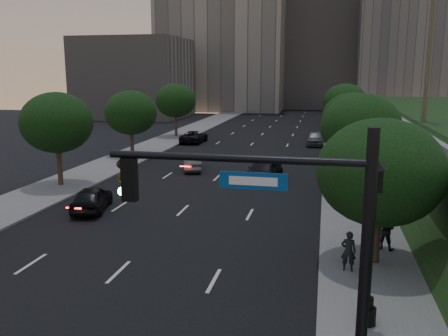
% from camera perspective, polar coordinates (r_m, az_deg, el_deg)
% --- Properties ---
extents(road_surface, '(16.00, 140.00, 0.02)m').
position_cam_1_polar(road_surface, '(43.32, 1.19, 0.77)').
color(road_surface, black).
rests_on(road_surface, ground).
extents(sidewalk_right, '(4.50, 140.00, 0.15)m').
position_cam_1_polar(sidewalk_right, '(42.62, 14.85, 0.30)').
color(sidewalk_right, slate).
rests_on(sidewalk_right, ground).
extents(sidewalk_left, '(4.50, 140.00, 0.15)m').
position_cam_1_polar(sidewalk_left, '(46.31, -11.37, 1.33)').
color(sidewalk_left, slate).
rests_on(sidewalk_left, ground).
extents(parapet_wall, '(0.35, 90.00, 0.70)m').
position_cam_1_polar(parapet_wall, '(40.36, 19.92, 5.53)').
color(parapet_wall, slate).
rests_on(parapet_wall, embankment).
extents(office_block_left, '(26.00, 20.00, 32.00)m').
position_cam_1_polar(office_block_left, '(106.42, 0.08, 15.73)').
color(office_block_left, gray).
rests_on(office_block_left, ground).
extents(office_block_mid, '(22.00, 18.00, 26.00)m').
position_cam_1_polar(office_block_mid, '(113.94, 11.35, 13.72)').
color(office_block_mid, gray).
rests_on(office_block_mid, ground).
extents(office_block_right, '(20.00, 22.00, 36.00)m').
position_cam_1_polar(office_block_right, '(109.45, 21.24, 15.92)').
color(office_block_right, slate).
rests_on(office_block_right, ground).
extents(office_block_filler, '(18.00, 16.00, 14.00)m').
position_cam_1_polar(office_block_filler, '(88.60, -10.71, 10.58)').
color(office_block_filler, gray).
rests_on(office_block_filler, ground).
extents(tree_right_a, '(5.20, 5.20, 6.24)m').
position_cam_1_polar(tree_right_a, '(20.34, 18.30, -0.49)').
color(tree_right_a, '#38281C').
rests_on(tree_right_a, ground).
extents(tree_right_b, '(5.20, 5.20, 6.74)m').
position_cam_1_polar(tree_right_b, '(32.09, 16.14, 4.71)').
color(tree_right_b, '#38281C').
rests_on(tree_right_b, ground).
extents(tree_right_c, '(5.20, 5.20, 6.24)m').
position_cam_1_polar(tree_right_c, '(45.05, 15.00, 5.95)').
color(tree_right_c, '#38281C').
rests_on(tree_right_c, ground).
extents(tree_right_d, '(5.20, 5.20, 6.74)m').
position_cam_1_polar(tree_right_d, '(58.96, 14.39, 7.67)').
color(tree_right_d, '#38281C').
rests_on(tree_right_d, ground).
extents(tree_right_e, '(5.20, 5.20, 6.24)m').
position_cam_1_polar(tree_right_e, '(73.96, 13.94, 8.00)').
color(tree_right_e, '#38281C').
rests_on(tree_right_e, ground).
extents(tree_left_b, '(5.00, 5.00, 6.71)m').
position_cam_1_polar(tree_left_b, '(35.15, -19.48, 5.16)').
color(tree_left_b, '#38281C').
rests_on(tree_left_b, ground).
extents(tree_left_c, '(5.00, 5.00, 6.34)m').
position_cam_1_polar(tree_left_c, '(46.71, -11.14, 6.54)').
color(tree_left_c, '#38281C').
rests_on(tree_left_c, ground).
extents(tree_left_d, '(5.00, 5.00, 6.71)m').
position_cam_1_polar(tree_left_d, '(59.78, -5.86, 8.07)').
color(tree_left_d, '#38281C').
rests_on(tree_left_d, ground).
extents(traffic_signal_mast, '(5.68, 0.56, 7.00)m').
position_cam_1_polar(traffic_signal_mast, '(10.29, 10.24, -13.75)').
color(traffic_signal_mast, black).
rests_on(traffic_signal_mast, ground).
extents(street_lamp, '(0.64, 0.64, 5.62)m').
position_cam_1_polar(street_lamp, '(15.54, 17.22, -9.38)').
color(street_lamp, black).
rests_on(street_lamp, ground).
extents(sedan_near_left, '(2.67, 4.62, 1.48)m').
position_cam_1_polar(sedan_near_left, '(28.98, -15.61, -3.55)').
color(sedan_near_left, black).
rests_on(sedan_near_left, ground).
extents(sedan_mid_left, '(2.44, 4.22, 1.31)m').
position_cam_1_polar(sedan_mid_left, '(39.42, -3.79, 0.64)').
color(sedan_mid_left, '#4B4E52').
rests_on(sedan_mid_left, ground).
extents(sedan_far_left, '(2.43, 5.06, 1.39)m').
position_cam_1_polar(sedan_far_left, '(55.09, -3.63, 3.77)').
color(sedan_far_left, black).
rests_on(sedan_far_left, ground).
extents(sedan_near_right, '(2.87, 5.38, 1.48)m').
position_cam_1_polar(sedan_near_right, '(35.81, 4.77, -0.34)').
color(sedan_near_right, black).
rests_on(sedan_near_right, ground).
extents(sedan_far_right, '(2.03, 4.78, 1.61)m').
position_cam_1_polar(sedan_far_right, '(53.98, 10.89, 3.55)').
color(sedan_far_right, '#57595D').
rests_on(sedan_far_right, ground).
extents(pedestrian_a, '(0.64, 0.46, 1.66)m').
position_cam_1_polar(pedestrian_a, '(19.94, 14.74, -9.64)').
color(pedestrian_a, black).
rests_on(pedestrian_a, sidewalk_right).
extents(pedestrian_b, '(1.08, 0.97, 1.83)m').
position_cam_1_polar(pedestrian_b, '(22.75, 18.84, -7.01)').
color(pedestrian_b, black).
rests_on(pedestrian_b, sidewalk_right).
extents(pedestrian_c, '(1.10, 0.56, 1.81)m').
position_cam_1_polar(pedestrian_c, '(26.38, 17.93, -4.45)').
color(pedestrian_c, black).
rests_on(pedestrian_c, sidewalk_right).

